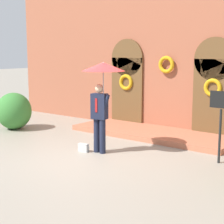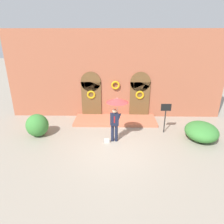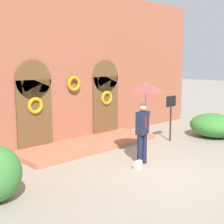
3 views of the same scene
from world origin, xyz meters
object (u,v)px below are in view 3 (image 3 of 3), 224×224
(handbag, at_px, (138,165))
(shrub_right, at_px, (213,125))
(person_with_umbrella, at_px, (145,99))
(sign_post, at_px, (171,111))

(handbag, bearing_deg, shrub_right, -3.26)
(shrub_right, bearing_deg, person_with_umbrella, -176.91)
(person_with_umbrella, bearing_deg, handbag, -157.87)
(person_with_umbrella, relative_size, shrub_right, 1.25)
(handbag, distance_m, shrub_right, 5.02)
(person_with_umbrella, distance_m, handbag, 1.88)
(person_with_umbrella, distance_m, sign_post, 3.01)
(handbag, relative_size, sign_post, 0.16)
(person_with_umbrella, height_order, sign_post, person_with_umbrella)
(handbag, height_order, sign_post, sign_post)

